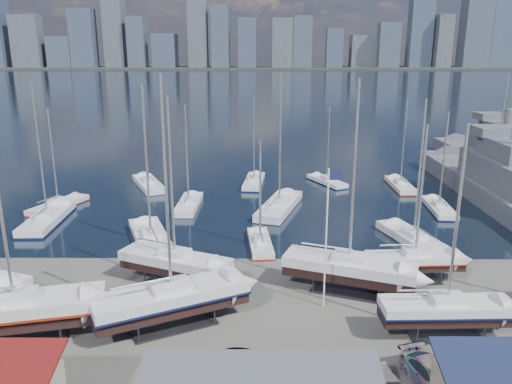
{
  "coord_description": "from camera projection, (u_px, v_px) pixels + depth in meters",
  "views": [
    {
      "loc": [
        -0.07,
        -45.59,
        19.73
      ],
      "look_at": [
        -0.51,
        8.0,
        4.6
      ],
      "focal_mm": 35.0,
      "sensor_mm": 36.0,
      "label": 1
    }
  ],
  "objects": [
    {
      "name": "sailboat_moored_7",
      "position": [
        279.0,
        208.0,
        64.12
      ],
      "size": [
        6.75,
        12.51,
        18.19
      ],
      "rotation": [
        0.0,
        0.0,
        1.27
      ],
      "color": "black",
      "rests_on": "water"
    },
    {
      "name": "sailboat_cradle_6",
      "position": [
        415.0,
        260.0,
        44.01
      ],
      "size": [
        8.7,
        2.97,
        13.99
      ],
      "rotation": [
        0.0,
        0.0,
        0.07
      ],
      "color": "#2D2D33",
      "rests_on": "ground"
    },
    {
      "name": "sailboat_moored_11",
      "position": [
        400.0,
        186.0,
        74.55
      ],
      "size": [
        2.63,
        9.26,
        13.83
      ],
      "rotation": [
        0.0,
        0.0,
        1.58
      ],
      "color": "black",
      "rests_on": "water"
    },
    {
      "name": "sailboat_cradle_2",
      "position": [
        175.0,
        262.0,
        43.24
      ],
      "size": [
        10.34,
        6.62,
        16.39
      ],
      "rotation": [
        0.0,
        0.0,
        -0.41
      ],
      "color": "#2D2D33",
      "rests_on": "ground"
    },
    {
      "name": "sailboat_moored_6",
      "position": [
        260.0,
        244.0,
        52.24
      ],
      "size": [
        2.94,
        8.07,
        11.81
      ],
      "rotation": [
        0.0,
        0.0,
        1.67
      ],
      "color": "black",
      "rests_on": "water"
    },
    {
      "name": "naval_ship_west",
      "position": [
        497.0,
        161.0,
        85.46
      ],
      "size": [
        8.23,
        41.52,
        17.72
      ],
      "rotation": [
        0.0,
        0.0,
        1.61
      ],
      "color": "#595D62",
      "rests_on": "water"
    },
    {
      "name": "naval_ship_east",
      "position": [
        504.0,
        192.0,
        66.29
      ],
      "size": [
        7.76,
        48.41,
        18.36
      ],
      "rotation": [
        0.0,
        0.0,
        1.57
      ],
      "color": "#595D62",
      "rests_on": "water"
    },
    {
      "name": "sailboat_moored_10",
      "position": [
        439.0,
        209.0,
        63.87
      ],
      "size": [
        3.08,
        9.07,
        13.34
      ],
      "rotation": [
        0.0,
        0.0,
        1.5
      ],
      "color": "black",
      "rests_on": "water"
    },
    {
      "name": "sailboat_moored_4",
      "position": [
        189.0,
        205.0,
        65.19
      ],
      "size": [
        2.8,
        9.32,
        13.99
      ],
      "rotation": [
        0.0,
        0.0,
        1.55
      ],
      "color": "black",
      "rests_on": "water"
    },
    {
      "name": "sailboat_cradle_4",
      "position": [
        349.0,
        268.0,
        41.91
      ],
      "size": [
        11.34,
        6.73,
        17.76
      ],
      "rotation": [
        0.0,
        0.0,
        -0.36
      ],
      "color": "#2D2D33",
      "rests_on": "ground"
    },
    {
      "name": "sailboat_moored_2",
      "position": [
        149.0,
        185.0,
        75.02
      ],
      "size": [
        6.92,
        10.52,
        15.5
      ],
      "rotation": [
        0.0,
        0.0,
        2.0
      ],
      "color": "black",
      "rests_on": "water"
    },
    {
      "name": "ground",
      "position": [
        261.0,
        309.0,
        39.61
      ],
      "size": [
        1400.0,
        1400.0,
        0.0
      ],
      "primitive_type": "plane",
      "color": "#605E59",
      "rests_on": "ground"
    },
    {
      "name": "skyline",
      "position": [
        254.0,
        34.0,
        571.59
      ],
      "size": [
        639.14,
        43.8,
        107.69
      ],
      "color": "#475166",
      "rests_on": "far_shore"
    },
    {
      "name": "sailboat_moored_5",
      "position": [
        254.0,
        183.0,
        76.53
      ],
      "size": [
        3.52,
        9.68,
        14.17
      ],
      "rotation": [
        0.0,
        0.0,
        1.48
      ],
      "color": "black",
      "rests_on": "water"
    },
    {
      "name": "car_c",
      "position": [
        353.0,
        383.0,
        29.76
      ],
      "size": [
        3.41,
        4.99,
        1.27
      ],
      "primitive_type": "imported",
      "rotation": [
        0.0,
        0.0,
        -0.31
      ],
      "color": "gray",
      "rests_on": "ground"
    },
    {
      "name": "far_shore",
      "position": [
        260.0,
        68.0,
        587.85
      ],
      "size": [
        1400.0,
        80.0,
        2.2
      ],
      "primitive_type": "cube",
      "color": "#2D332D",
      "rests_on": "ground"
    },
    {
      "name": "car_d",
      "position": [
        435.0,
        378.0,
        29.98
      ],
      "size": [
        3.72,
        5.91,
        1.6
      ],
      "primitive_type": "imported",
      "rotation": [
        0.0,
        0.0,
        0.29
      ],
      "color": "gray",
      "rests_on": "ground"
    },
    {
      "name": "sailboat_moored_9",
      "position": [
        413.0,
        241.0,
        53.06
      ],
      "size": [
        6.0,
        10.99,
        15.99
      ],
      "rotation": [
        0.0,
        0.0,
        1.87
      ],
      "color": "black",
      "rests_on": "water"
    },
    {
      "name": "sailboat_moored_1",
      "position": [
        58.0,
        206.0,
        64.94
      ],
      "size": [
        5.72,
        9.31,
        13.49
      ],
      "rotation": [
        0.0,
        0.0,
        1.19
      ],
      "color": "black",
      "rests_on": "water"
    },
    {
      "name": "sailboat_moored_8",
      "position": [
        327.0,
        182.0,
        77.0
      ],
      "size": [
        5.78,
        8.43,
        12.36
      ],
      "rotation": [
        0.0,
        0.0,
        2.04
      ],
      "color": "black",
      "rests_on": "water"
    },
    {
      "name": "sailboat_moored_0",
      "position": [
        48.0,
        220.0,
        59.42
      ],
      "size": [
        3.64,
        11.62,
        17.22
      ],
      "rotation": [
        0.0,
        0.0,
        1.61
      ],
      "color": "black",
      "rests_on": "water"
    },
    {
      "name": "sailboat_cradle_3",
      "position": [
        172.0,
        299.0,
        36.67
      ],
      "size": [
        11.71,
        8.05,
        18.38
      ],
      "rotation": [
        0.0,
        0.0,
        0.47
      ],
      "color": "#2D2D33",
      "rests_on": "ground"
    },
    {
      "name": "flagpole",
      "position": [
        327.0,
        230.0,
        38.32
      ],
      "size": [
        1.01,
        0.12,
        11.37
      ],
      "color": "white",
      "rests_on": "ground"
    },
    {
      "name": "sailboat_cradle_5",
      "position": [
        447.0,
        310.0,
        35.41
      ],
      "size": [
        9.53,
        2.95,
        15.32
      ],
      "rotation": [
        0.0,
        0.0,
        0.03
      ],
      "color": "#2D2D33",
      "rests_on": "ground"
    },
    {
      "name": "sailboat_moored_3",
      "position": [
        151.0,
        241.0,
        53.04
      ],
      "size": [
        7.26,
        12.09,
        17.49
      ],
      "rotation": [
        0.0,
        0.0,
        1.94
      ],
      "color": "black",
      "rests_on": "water"
    },
    {
      "name": "car_b",
      "position": [
        248.0,
        368.0,
        30.95
      ],
      "size": [
        5.14,
        2.77,
        1.61
      ],
      "primitive_type": "imported",
      "rotation": [
        0.0,
        0.0,
        1.34
      ],
      "color": "gray",
      "rests_on": "ground"
    },
    {
      "name": "water",
      "position": [
        260.0,
        82.0,
        337.98
      ],
      "size": [
        1400.0,
        600.0,
        0.4
      ],
      "primitive_type": "cube",
      "color": "#172235",
      "rests_on": "ground"
    },
    {
      "name": "sailboat_cradle_1",
      "position": [
        15.0,
        311.0,
        34.86
      ],
      "size": [
        12.64,
        6.18,
        19.41
      ],
      "rotation": [
        0.0,
        0.0,
        0.24
      ],
      "color": "#2D2D33",
      "rests_on": "ground"
    }
  ]
}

